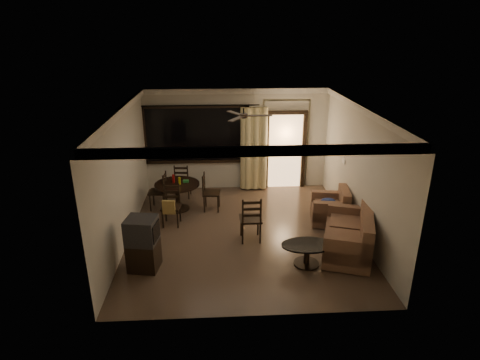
{
  "coord_description": "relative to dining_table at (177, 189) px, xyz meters",
  "views": [
    {
      "loc": [
        -0.54,
        -7.92,
        4.32
      ],
      "look_at": [
        -0.06,
        0.2,
        1.2
      ],
      "focal_mm": 30.0,
      "sensor_mm": 36.0,
      "label": 1
    }
  ],
  "objects": [
    {
      "name": "dining_chair_east",
      "position": [
        0.83,
        -0.08,
        -0.27
      ],
      "size": [
        0.46,
        0.46,
        0.95
      ],
      "rotation": [
        0.0,
        0.0,
        1.48
      ],
      "color": "black",
      "rests_on": "ground"
    },
    {
      "name": "dining_chair_south",
      "position": [
        -0.08,
        -0.85,
        -0.24
      ],
      "size": [
        0.46,
        0.51,
        0.95
      ],
      "rotation": [
        0.0,
        0.0,
        -0.09
      ],
      "color": "black",
      "rests_on": "ground"
    },
    {
      "name": "dining_table",
      "position": [
        0.0,
        0.0,
        0.0
      ],
      "size": [
        1.11,
        1.11,
        0.91
      ],
      "rotation": [
        0.0,
        0.0,
        -0.09
      ],
      "color": "black",
      "rests_on": "ground"
    },
    {
      "name": "room_shell",
      "position": [
        2.14,
        0.42,
        1.28
      ],
      "size": [
        5.5,
        6.7,
        5.5
      ],
      "color": "beige",
      "rests_on": "ground"
    },
    {
      "name": "dining_chair_north",
      "position": [
        0.07,
        0.78,
        -0.27
      ],
      "size": [
        0.46,
        0.46,
        0.95
      ],
      "rotation": [
        0.0,
        0.0,
        3.05
      ],
      "color": "black",
      "rests_on": "ground"
    },
    {
      "name": "coffee_table",
      "position": [
        2.69,
        -2.68,
        -0.25
      ],
      "size": [
        1.01,
        0.6,
        0.44
      ],
      "rotation": [
        0.0,
        0.0,
        -0.14
      ],
      "color": "black",
      "rests_on": "ground"
    },
    {
      "name": "ground",
      "position": [
        1.55,
        -1.36,
        -0.55
      ],
      "size": [
        5.5,
        5.5,
        0.0
      ],
      "primitive_type": "plane",
      "color": "#7F6651",
      "rests_on": "ground"
    },
    {
      "name": "tv_cabinet",
      "position": [
        -0.41,
        -2.63,
        -0.02
      ],
      "size": [
        0.62,
        0.57,
        1.05
      ],
      "rotation": [
        0.0,
        0.0,
        -0.16
      ],
      "color": "black",
      "rests_on": "ground"
    },
    {
      "name": "armchair",
      "position": [
        3.65,
        -0.94,
        -0.21
      ],
      "size": [
        0.94,
        0.94,
        0.82
      ],
      "rotation": [
        0.0,
        0.0,
        -0.16
      ],
      "color": "#452220",
      "rests_on": "ground"
    },
    {
      "name": "sofa",
      "position": [
        3.66,
        -2.29,
        -0.19
      ],
      "size": [
        1.36,
        1.87,
        0.89
      ],
      "rotation": [
        0.0,
        0.0,
        -0.32
      ],
      "color": "#452220",
      "rests_on": "ground"
    },
    {
      "name": "side_chair",
      "position": [
        1.69,
        -1.66,
        -0.24
      ],
      "size": [
        0.47,
        0.47,
        1.04
      ],
      "rotation": [
        0.0,
        0.0,
        3.17
      ],
      "color": "black",
      "rests_on": "ground"
    },
    {
      "name": "dining_chair_west",
      "position": [
        -0.49,
        0.07,
        -0.27
      ],
      "size": [
        0.46,
        0.46,
        0.95
      ],
      "rotation": [
        0.0,
        0.0,
        -1.66
      ],
      "color": "black",
      "rests_on": "ground"
    }
  ]
}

